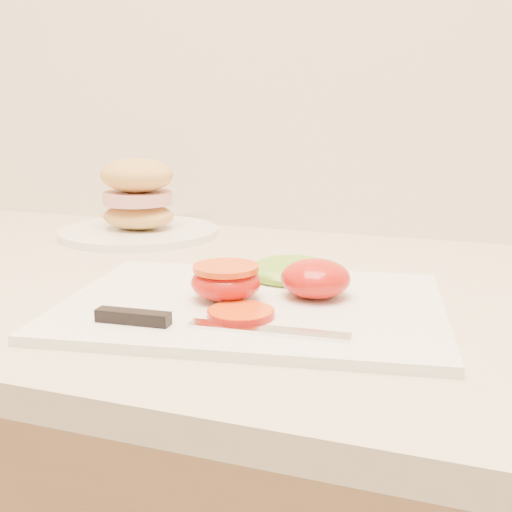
% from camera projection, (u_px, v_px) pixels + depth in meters
% --- Properties ---
extents(cutting_board, '(0.42, 0.33, 0.01)m').
position_uv_depth(cutting_board, '(253.00, 306.00, 0.66)').
color(cutting_board, white).
rests_on(cutting_board, counter).
extents(tomato_half_dome, '(0.07, 0.07, 0.04)m').
position_uv_depth(tomato_half_dome, '(316.00, 278.00, 0.66)').
color(tomato_half_dome, '#AF2412').
rests_on(tomato_half_dome, cutting_board).
extents(tomato_half_cut, '(0.07, 0.07, 0.04)m').
position_uv_depth(tomato_half_cut, '(226.00, 281.00, 0.66)').
color(tomato_half_cut, '#AF2412').
rests_on(tomato_half_cut, cutting_board).
extents(tomato_slice_0, '(0.06, 0.06, 0.01)m').
position_uv_depth(tomato_slice_0, '(241.00, 313.00, 0.61)').
color(tomato_slice_0, '#DB4615').
rests_on(tomato_slice_0, cutting_board).
extents(lettuce_leaf_0, '(0.12, 0.11, 0.02)m').
position_uv_depth(lettuce_leaf_0, '(294.00, 271.00, 0.73)').
color(lettuce_leaf_0, '#8EBF32').
rests_on(lettuce_leaf_0, cutting_board).
extents(knife, '(0.23, 0.05, 0.01)m').
position_uv_depth(knife, '(185.00, 322.00, 0.58)').
color(knife, silver).
rests_on(knife, cutting_board).
extents(sandwich_plate, '(0.25, 0.25, 0.12)m').
position_uv_depth(sandwich_plate, '(138.00, 208.00, 1.01)').
color(sandwich_plate, white).
rests_on(sandwich_plate, counter).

